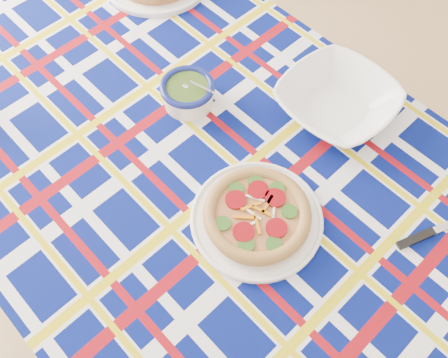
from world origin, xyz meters
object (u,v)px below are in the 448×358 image
Objects in this scene: main_focaccia_plate at (257,215)px; pesto_bowl at (188,92)px; serving_bowl at (337,101)px; dining_table at (201,178)px.

pesto_bowl is at bearing 152.84° from main_focaccia_plate.
main_focaccia_plate is at bearing -86.82° from serving_bowl.
dining_table is 13.07× the size of pesto_bowl.
dining_table is 0.20m from main_focaccia_plate.
pesto_bowl is (-0.29, 0.15, 0.01)m from main_focaccia_plate.
pesto_bowl reaches higher than dining_table.
serving_bowl is at bearing 70.67° from dining_table.
dining_table is at bearing -118.59° from serving_bowl.
dining_table is 0.34m from serving_bowl.
dining_table is at bearing 166.61° from main_focaccia_plate.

